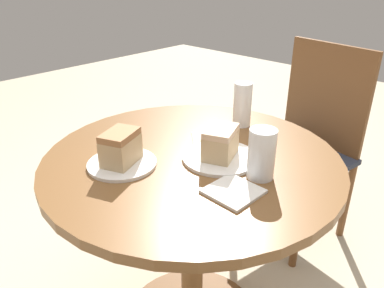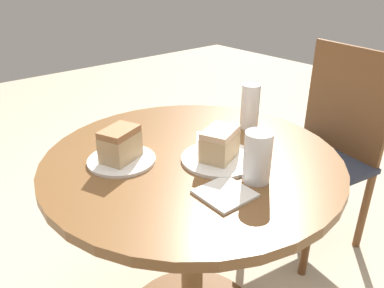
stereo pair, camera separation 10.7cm
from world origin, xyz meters
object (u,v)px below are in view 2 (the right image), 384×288
Objects in this scene: glass_lemonade at (250,109)px; cake_slice_far at (120,144)px; cake_slice_near at (220,144)px; chair at (322,145)px; plate_near at (219,159)px; plate_far at (122,160)px; glass_water at (257,159)px.

cake_slice_far is at bearing -98.43° from glass_lemonade.
cake_slice_near is at bearing 51.19° from cake_slice_far.
plate_near is at bearing -71.13° from chair.
glass_lemonade is (0.07, 0.48, 0.01)m from cake_slice_far.
plate_near is 1.13× the size of plate_far.
plate_far is 0.49m from glass_lemonade.
glass_water is at bearing -1.96° from plate_near.
cake_slice_near is 0.15m from glass_water.
glass_water is at bearing -1.96° from cake_slice_near.
cake_slice_near is at bearing 178.04° from glass_water.
chair is 0.87m from plate_near.
cake_slice_near is 1.00× the size of glass_water.
plate_far is at bearing -128.81° from cake_slice_near.
plate_far is at bearing 0.00° from cake_slice_far.
chair is 6.76× the size of cake_slice_near.
plate_near is at bearing 51.19° from plate_far.
cake_slice_near is at bearing -71.13° from chair.
cake_slice_near is 1.05× the size of cake_slice_far.
cake_slice_far is at bearing -128.81° from plate_near.
glass_water is (0.26, -0.26, -0.01)m from glass_lemonade.
plate_far is (-0.18, -0.23, 0.00)m from plate_near.
chair reaches higher than glass_lemonade.
plate_far is 0.40m from glass_water.
plate_near is 1.61× the size of glass_water.
plate_far is 1.43× the size of glass_water.
plate_far is 1.28× the size of glass_lemonade.
chair is at bearing 98.46° from cake_slice_near.
plate_far is 0.30m from cake_slice_near.
cake_slice_far reaches higher than cake_slice_near.
glass_water is (0.33, 0.22, 0.01)m from cake_slice_far.
chair is at bearing 98.46° from plate_near.
glass_water is at bearing 34.01° from plate_far.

